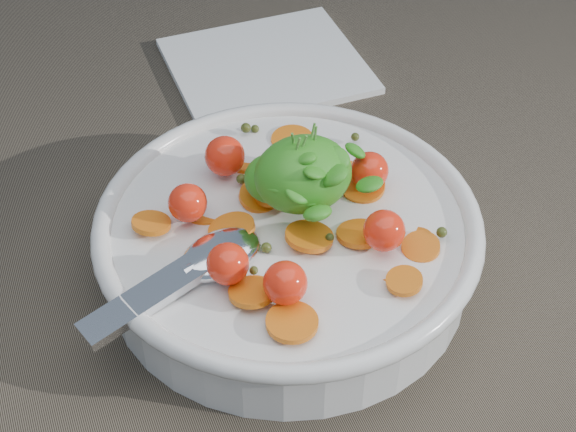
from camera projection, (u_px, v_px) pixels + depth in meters
name	position (u px, v px, depth m)	size (l,w,h in m)	color
ground	(258.00, 249.00, 0.60)	(6.00, 6.00, 0.00)	brown
bowl	(288.00, 240.00, 0.57)	(0.27, 0.25, 0.11)	white
napkin	(267.00, 66.00, 0.76)	(0.16, 0.14, 0.01)	white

